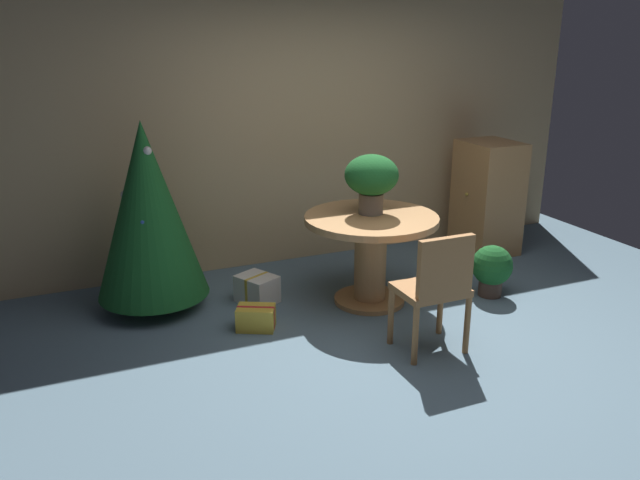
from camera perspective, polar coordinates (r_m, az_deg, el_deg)
The scene contains 10 objects.
ground_plane at distance 4.78m, azimuth 8.70°, elevation -9.50°, with size 6.60×6.60×0.00m, color slate.
back_wall_panel at distance 6.26m, azimuth -1.47°, elevation 9.93°, with size 6.00×0.10×2.60m, color tan.
round_dining_table at distance 5.31m, azimuth 4.52°, elevation -0.33°, with size 1.10×1.10×0.76m.
flower_vase at distance 5.24m, azimuth 4.58°, elevation 5.55°, with size 0.44×0.44×0.49m.
wooden_chair_near at distance 4.53m, azimuth 10.26°, elevation -3.99°, with size 0.47×0.38×0.89m.
holiday_tree at distance 5.28m, azimuth -15.05°, elevation 2.56°, with size 0.90×0.90×1.55m.
gift_box_cream at distance 5.46m, azimuth -5.61°, elevation -4.35°, with size 0.37×0.40×0.24m.
gift_box_gold at distance 5.00m, azimuth -5.71°, elevation -6.89°, with size 0.34×0.30×0.18m.
wooden_cabinet at distance 6.78m, azimuth 14.63°, elevation 3.70°, with size 0.53×0.60×1.14m.
potted_plant at distance 5.71m, azimuth 15.01°, elevation -2.41°, with size 0.35×0.35×0.45m.
Camera 1 is at (-2.31, -3.55, 2.21)m, focal length 36.06 mm.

